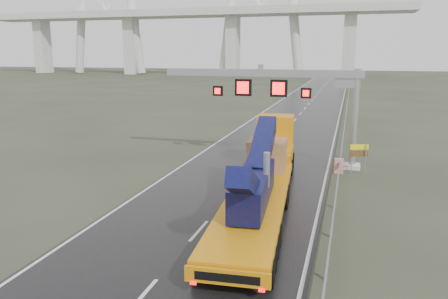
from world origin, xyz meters
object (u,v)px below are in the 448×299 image
(heavy_haul_truck, at_px, (265,166))
(sign_gantry, at_px, (288,90))
(exit_sign_pair, at_px, (359,153))
(striped_barrier, at_px, (339,166))

(heavy_haul_truck, bearing_deg, sign_gantry, 84.27)
(heavy_haul_truck, bearing_deg, exit_sign_pair, 44.69)
(exit_sign_pair, bearing_deg, striped_barrier, 157.91)
(sign_gantry, height_order, striped_barrier, sign_gantry)
(sign_gantry, xyz_separation_m, striped_barrier, (3.93, -1.60, -5.09))
(heavy_haul_truck, distance_m, exit_sign_pair, 8.22)
(heavy_haul_truck, relative_size, striped_barrier, 19.01)
(exit_sign_pair, height_order, striped_barrier, exit_sign_pair)
(heavy_haul_truck, height_order, exit_sign_pair, heavy_haul_truck)
(sign_gantry, bearing_deg, heavy_haul_truck, -91.03)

